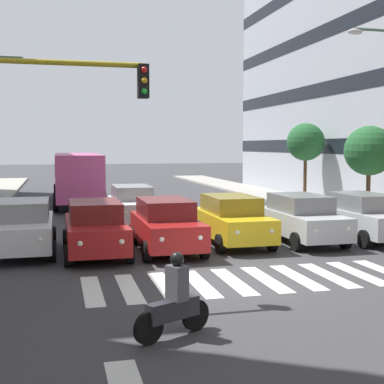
{
  "coord_description": "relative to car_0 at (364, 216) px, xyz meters",
  "views": [
    {
      "loc": [
        4.81,
        12.83,
        3.5
      ],
      "look_at": [
        -0.44,
        -7.86,
        1.64
      ],
      "focal_mm": 49.82,
      "sensor_mm": 36.0,
      "label": 1
    }
  ],
  "objects": [
    {
      "name": "building_left_block_0",
      "position": [
        -9.65,
        -15.44,
        11.24
      ],
      "size": [
        9.66,
        22.99,
        24.25
      ],
      "color": "#ADB2BC",
      "rests_on": "ground_plane"
    },
    {
      "name": "street_tree_1",
      "position": [
        -3.07,
        -4.6,
        2.36
      ],
      "size": [
        2.31,
        2.31,
        4.27
      ],
      "color": "#513823",
      "rests_on": "sidewalk_left"
    },
    {
      "name": "car_4",
      "position": [
        9.87,
        0.33,
        0.0
      ],
      "size": [
        2.02,
        4.44,
        1.72
      ],
      "color": "maroon",
      "rests_on": "ground_plane"
    },
    {
      "name": "car_row2_0",
      "position": [
        7.82,
        -5.98,
        0.0
      ],
      "size": [
        2.02,
        4.44,
        1.72
      ],
      "color": "silver",
      "rests_on": "ground_plane"
    },
    {
      "name": "crosswalk_markings",
      "position": [
        6.21,
        4.59,
        -0.88
      ],
      "size": [
        8.55,
        2.8,
        0.01
      ],
      "color": "silver",
      "rests_on": "ground_plane"
    },
    {
      "name": "bus_behind_traffic",
      "position": [
        9.87,
        -15.21,
        0.97
      ],
      "size": [
        2.78,
        10.5,
        3.0
      ],
      "color": "#DB5193",
      "rests_on": "ground_plane"
    },
    {
      "name": "car_5",
      "position": [
        12.11,
        -0.48,
        0.0
      ],
      "size": [
        2.02,
        4.44,
        1.72
      ],
      "color": "silver",
      "rests_on": "ground_plane"
    },
    {
      "name": "ground_plane",
      "position": [
        6.21,
        4.59,
        -0.89
      ],
      "size": [
        180.0,
        180.0,
        0.0
      ],
      "primitive_type": "plane",
      "color": "#38383A"
    },
    {
      "name": "car_2",
      "position": [
        5.04,
        -0.39,
        0.0
      ],
      "size": [
        2.02,
        4.44,
        1.72
      ],
      "color": "gold",
      "rests_on": "ground_plane"
    },
    {
      "name": "street_tree_2",
      "position": [
        -3.48,
        -11.98,
        2.81
      ],
      "size": [
        2.26,
        2.26,
        4.7
      ],
      "color": "#513823",
      "rests_on": "sidewalk_left"
    },
    {
      "name": "car_1",
      "position": [
        2.48,
        -0.12,
        0.0
      ],
      "size": [
        2.02,
        4.44,
        1.72
      ],
      "color": "#B2B7BC",
      "rests_on": "ground_plane"
    },
    {
      "name": "motorcycle_with_rider",
      "position": [
        9.0,
        8.13,
        -0.24
      ],
      "size": [
        1.56,
        0.86,
        1.57
      ],
      "color": "black",
      "rests_on": "ground_plane"
    },
    {
      "name": "car_3",
      "position": [
        7.56,
        0.26,
        0.0
      ],
      "size": [
        2.02,
        4.44,
        1.72
      ],
      "color": "maroon",
      "rests_on": "ground_plane"
    },
    {
      "name": "car_0",
      "position": [
        0.0,
        0.0,
        0.0
      ],
      "size": [
        2.02,
        4.44,
        1.72
      ],
      "color": "#B2B7BC",
      "rests_on": "ground_plane"
    }
  ]
}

